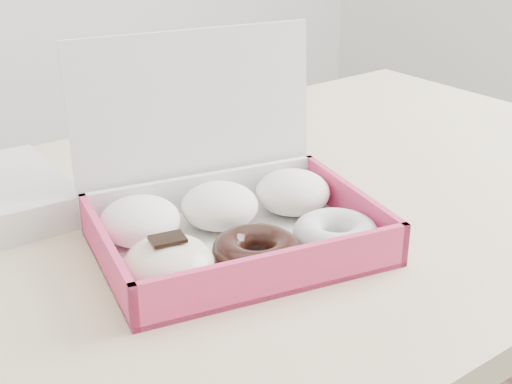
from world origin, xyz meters
TOP-DOWN VIEW (x-y plane):
  - table at (0.00, 0.00)m, footprint 1.20×0.80m
  - donut_box at (-0.17, -0.07)m, footprint 0.37×0.33m

SIDE VIEW (x-z plane):
  - table at x=0.00m, z-range 0.30..1.05m
  - donut_box at x=-0.17m, z-range 0.67..0.90m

